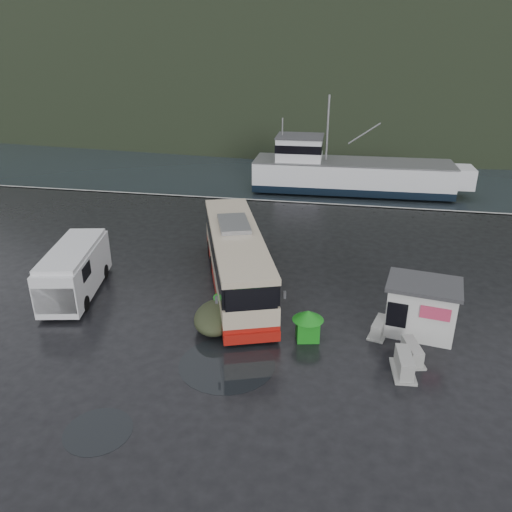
% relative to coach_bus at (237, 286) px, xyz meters
% --- Properties ---
extents(ground, '(160.00, 160.00, 0.00)m').
position_rel_coach_bus_xyz_m(ground, '(-1.06, -3.61, 0.00)').
color(ground, black).
rests_on(ground, ground).
extents(harbor_water, '(300.00, 180.00, 0.02)m').
position_rel_coach_bus_xyz_m(harbor_water, '(-1.06, 106.39, 0.00)').
color(harbor_water, black).
rests_on(harbor_water, ground).
extents(quay_edge, '(160.00, 0.60, 1.50)m').
position_rel_coach_bus_xyz_m(quay_edge, '(-1.06, 16.39, 0.00)').
color(quay_edge, '#999993').
rests_on(quay_edge, ground).
extents(headland, '(780.00, 540.00, 570.00)m').
position_rel_coach_bus_xyz_m(headland, '(8.94, 246.39, 0.00)').
color(headland, black).
rests_on(headland, ground).
extents(coach_bus, '(7.03, 12.77, 3.52)m').
position_rel_coach_bus_xyz_m(coach_bus, '(0.00, 0.00, 0.00)').
color(coach_bus, '#BCAA8E').
rests_on(coach_bus, ground).
extents(white_van, '(3.52, 6.85, 2.73)m').
position_rel_coach_bus_xyz_m(white_van, '(-8.38, -2.50, 0.00)').
color(white_van, silver).
rests_on(white_van, ground).
extents(waste_bin_left, '(1.24, 1.24, 1.52)m').
position_rel_coach_bus_xyz_m(waste_bin_left, '(0.33, -3.32, 0.00)').
color(waste_bin_left, '#178319').
rests_on(waste_bin_left, ground).
extents(waste_bin_right, '(1.24, 1.24, 1.47)m').
position_rel_coach_bus_xyz_m(waste_bin_right, '(4.43, -4.67, 0.00)').
color(waste_bin_right, '#178319').
rests_on(waste_bin_right, ground).
extents(dome_tent, '(2.34, 3.14, 1.17)m').
position_rel_coach_bus_xyz_m(dome_tent, '(0.05, -4.57, 0.00)').
color(dome_tent, '#303620').
rests_on(dome_tent, ground).
extents(ticket_kiosk, '(3.69, 3.03, 2.60)m').
position_rel_coach_bus_xyz_m(ticket_kiosk, '(9.59, -3.08, 0.00)').
color(ticket_kiosk, silver).
rests_on(ticket_kiosk, ground).
extents(jersey_barrier_a, '(1.14, 1.67, 0.76)m').
position_rel_coach_bus_xyz_m(jersey_barrier_a, '(7.72, -3.71, 0.00)').
color(jersey_barrier_a, '#999993').
rests_on(jersey_barrier_a, ground).
extents(jersey_barrier_b, '(1.03, 1.85, 0.90)m').
position_rel_coach_bus_xyz_m(jersey_barrier_b, '(8.62, -6.55, 0.00)').
color(jersey_barrier_b, '#999993').
rests_on(jersey_barrier_b, ground).
extents(jersey_barrier_c, '(1.18, 1.78, 0.81)m').
position_rel_coach_bus_xyz_m(jersey_barrier_c, '(9.04, -5.55, 0.00)').
color(jersey_barrier_c, '#999993').
rests_on(jersey_barrier_c, ground).
extents(fishing_trawler, '(23.29, 5.60, 9.27)m').
position_rel_coach_bus_xyz_m(fishing_trawler, '(6.10, 25.67, 0.00)').
color(fishing_trawler, silver).
rests_on(fishing_trawler, ground).
extents(puddles, '(6.88, 8.07, 0.01)m').
position_rel_coach_bus_xyz_m(puddles, '(0.32, -8.57, 0.01)').
color(puddles, black).
rests_on(puddles, ground).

